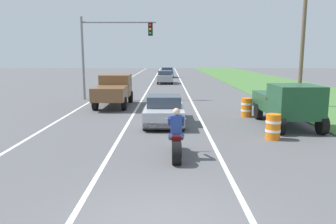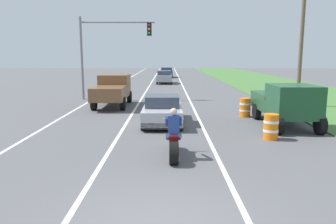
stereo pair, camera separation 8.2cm
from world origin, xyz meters
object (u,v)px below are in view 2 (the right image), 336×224
pickup_truck_right_shoulder_dark_green (286,102)px  distant_car_far_ahead (165,77)px  sports_car_silver (163,110)px  traffic_light_mast_near (105,44)px  motorcycle_with_rider (174,140)px  pickup_truck_left_lane_brown (113,89)px  distant_car_further_ahead (167,72)px  construction_barrel_mid (246,107)px  construction_barrel_nearest (271,127)px

pickup_truck_right_shoulder_dark_green → distant_car_far_ahead: 24.27m
sports_car_silver → traffic_light_mast_near: bearing=116.2°
motorcycle_with_rider → distant_car_far_ahead: size_ratio=0.55×
sports_car_silver → pickup_truck_left_lane_brown: pickup_truck_left_lane_brown is taller
traffic_light_mast_near → distant_car_further_ahead: bearing=80.0°
traffic_light_mast_near → motorcycle_with_rider: bearing=-71.6°
motorcycle_with_rider → distant_car_far_ahead: 28.50m
traffic_light_mast_near → distant_car_further_ahead: size_ratio=1.50×
pickup_truck_right_shoulder_dark_green → distant_car_far_ahead: (-5.87, 23.55, -0.33)m
construction_barrel_mid → pickup_truck_left_lane_brown: bearing=153.9°
construction_barrel_nearest → pickup_truck_left_lane_brown: bearing=131.5°
distant_car_further_ahead → sports_car_silver: bearing=-90.1°
pickup_truck_right_shoulder_dark_green → distant_car_further_ahead: bearing=99.3°
sports_car_silver → construction_barrel_mid: bearing=21.2°
distant_car_far_ahead → construction_barrel_mid: bearing=-77.9°
construction_barrel_mid → sports_car_silver: bearing=-158.8°
construction_barrel_nearest → distant_car_far_ahead: bearing=99.7°
traffic_light_mast_near → distant_car_far_ahead: traffic_light_mast_near is taller
traffic_light_mast_near → construction_barrel_nearest: (8.60, -11.92, -3.55)m
sports_car_silver → pickup_truck_left_lane_brown: 6.41m
sports_car_silver → pickup_truck_right_shoulder_dark_green: pickup_truck_right_shoulder_dark_green is taller
motorcycle_with_rider → construction_barrel_nearest: (3.83, 2.40, -0.09)m
motorcycle_with_rider → sports_car_silver: (-0.44, 5.51, 0.04)m
sports_car_silver → pickup_truck_right_shoulder_dark_green: 5.74m
traffic_light_mast_near → distant_car_further_ahead: (4.40, 24.95, -3.28)m
motorcycle_with_rider → pickup_truck_left_lane_brown: (-3.75, 10.98, 0.51)m
sports_car_silver → traffic_light_mast_near: size_ratio=0.72×
construction_barrel_nearest → distant_car_further_ahead: (-4.20, 36.87, 0.27)m
construction_barrel_nearest → construction_barrel_mid: (0.10, 4.81, 0.00)m
pickup_truck_left_lane_brown → distant_car_far_ahead: bearing=79.8°
sports_car_silver → construction_barrel_mid: 4.69m
pickup_truck_left_lane_brown → pickup_truck_right_shoulder_dark_green: same height
pickup_truck_right_shoulder_dark_green → construction_barrel_mid: 2.69m
pickup_truck_right_shoulder_dark_green → distant_car_far_ahead: pickup_truck_right_shoulder_dark_green is taller
traffic_light_mast_near → distant_car_far_ahead: bearing=73.6°
pickup_truck_right_shoulder_dark_green → pickup_truck_left_lane_brown: bearing=146.2°
sports_car_silver → pickup_truck_right_shoulder_dark_green: (5.70, -0.57, 0.48)m
construction_barrel_mid → distant_car_far_ahead: (-4.54, 21.28, 0.27)m
motorcycle_with_rider → distant_car_further_ahead: 39.27m
construction_barrel_mid → distant_car_far_ahead: distant_car_far_ahead is taller
pickup_truck_right_shoulder_dark_green → construction_barrel_mid: size_ratio=4.80×
pickup_truck_right_shoulder_dark_green → traffic_light_mast_near: bearing=136.9°
traffic_light_mast_near → distant_car_further_ahead: traffic_light_mast_near is taller
pickup_truck_left_lane_brown → traffic_light_mast_near: (-1.02, 3.34, 2.95)m
motorcycle_with_rider → sports_car_silver: size_ratio=0.51×
motorcycle_with_rider → sports_car_silver: 5.53m
motorcycle_with_rider → traffic_light_mast_near: size_ratio=0.37×
distant_car_far_ahead → sports_car_silver: bearing=-89.6°
pickup_truck_right_shoulder_dark_green → distant_car_further_ahead: size_ratio=1.20×
construction_barrel_nearest → distant_car_far_ahead: size_ratio=0.25×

